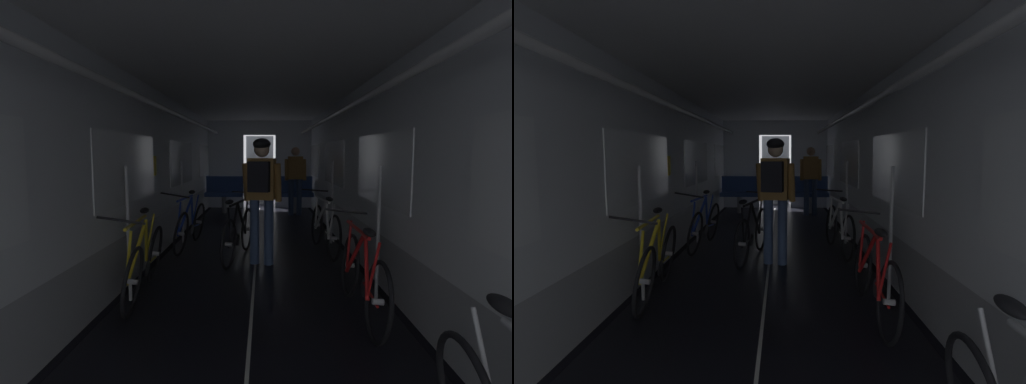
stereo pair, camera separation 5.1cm
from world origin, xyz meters
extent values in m
cube|color=black|center=(-1.41, 3.25, 0.00)|extent=(0.08, 11.50, 0.01)
cube|color=black|center=(1.41, 3.25, 0.00)|extent=(0.08, 11.50, 0.01)
cube|color=beige|center=(0.00, 3.25, 0.00)|extent=(0.03, 11.27, 0.00)
cube|color=#9EA0A5|center=(-1.51, 3.25, 0.30)|extent=(0.12, 11.50, 0.60)
cube|color=silver|center=(-1.51, 3.25, 1.53)|extent=(0.12, 11.50, 1.85)
cube|color=white|center=(-1.45, 2.67, 1.35)|extent=(0.02, 1.90, 0.80)
cube|color=white|center=(-1.45, 5.55, 1.35)|extent=(0.02, 1.90, 0.80)
cube|color=white|center=(-1.45, 8.42, 1.35)|extent=(0.02, 1.90, 0.80)
cube|color=yellow|center=(-1.45, 3.69, 1.35)|extent=(0.01, 0.20, 0.28)
cylinder|color=white|center=(-1.17, 3.25, 2.10)|extent=(0.07, 11.04, 0.07)
cylinder|color=#B7BABF|center=(-1.27, 2.10, 0.70)|extent=(0.04, 0.04, 1.40)
cylinder|color=#B7BABF|center=(-1.27, 4.70, 0.70)|extent=(0.04, 0.04, 1.40)
cube|color=#9EA0A5|center=(1.51, 3.25, 0.30)|extent=(0.12, 11.50, 0.60)
cube|color=silver|center=(1.51, 3.25, 1.53)|extent=(0.12, 11.50, 1.85)
cube|color=white|center=(1.45, 2.67, 1.35)|extent=(0.02, 1.90, 0.80)
cube|color=white|center=(1.45, 5.55, 1.35)|extent=(0.02, 1.90, 0.80)
cube|color=white|center=(1.45, 8.42, 1.35)|extent=(0.02, 1.90, 0.80)
cube|color=yellow|center=(1.45, 3.11, 1.35)|extent=(0.01, 0.20, 0.28)
cylinder|color=white|center=(1.17, 3.25, 2.10)|extent=(0.07, 11.04, 0.07)
cylinder|color=#B7BABF|center=(1.27, 2.10, 0.70)|extent=(0.04, 0.04, 1.40)
cylinder|color=#B7BABF|center=(1.27, 4.70, 0.70)|extent=(0.04, 0.04, 1.40)
cube|color=silver|center=(-0.95, 9.06, 1.23)|extent=(1.00, 0.12, 2.45)
cube|color=silver|center=(0.95, 9.06, 1.23)|extent=(1.00, 0.12, 2.45)
cube|color=silver|center=(0.00, 9.06, 2.25)|extent=(0.90, 0.12, 0.40)
cube|color=#4C4F54|center=(0.00, 9.76, 1.03)|extent=(0.81, 0.04, 2.05)
cube|color=white|center=(0.00, 3.25, 2.51)|extent=(3.14, 11.62, 0.12)
cylinder|color=gray|center=(-0.90, 8.00, 0.22)|extent=(0.12, 0.12, 0.44)
cube|color=#2D4784|center=(-0.90, 8.00, 0.49)|extent=(0.96, 0.44, 0.10)
cube|color=#2D4784|center=(-0.90, 8.19, 0.74)|extent=(0.96, 0.08, 0.40)
torus|color=gray|center=(-1.33, 8.22, 0.94)|extent=(0.14, 0.14, 0.02)
cylinder|color=gray|center=(0.90, 8.00, 0.22)|extent=(0.12, 0.12, 0.44)
cube|color=#2D4784|center=(0.90, 8.00, 0.49)|extent=(0.96, 0.44, 0.10)
cube|color=#2D4784|center=(0.90, 8.19, 0.74)|extent=(0.96, 0.08, 0.40)
torus|color=gray|center=(0.47, 8.22, 0.94)|extent=(0.14, 0.14, 0.02)
cylinder|color=#ADAFB5|center=(1.11, -0.06, 0.57)|extent=(0.08, 0.17, 0.49)
ellipsoid|color=black|center=(1.14, -0.11, 0.87)|extent=(0.11, 0.25, 0.07)
torus|color=black|center=(-1.19, 2.73, 0.33)|extent=(0.19, 0.68, 0.67)
cylinder|color=#B2B2B7|center=(-1.19, 2.73, 0.33)|extent=(0.10, 0.06, 0.06)
torus|color=black|center=(-1.11, 1.71, 0.33)|extent=(0.19, 0.68, 0.67)
cylinder|color=#B2B2B7|center=(-1.11, 1.71, 0.33)|extent=(0.10, 0.06, 0.06)
cylinder|color=yellow|center=(-1.16, 2.02, 0.55)|extent=(0.09, 0.55, 0.56)
cylinder|color=yellow|center=(-1.20, 2.43, 0.55)|extent=(0.14, 0.34, 0.55)
cylinder|color=yellow|center=(-1.21, 2.18, 0.81)|extent=(0.10, 0.82, 0.04)
cylinder|color=yellow|center=(-1.22, 2.66, 0.57)|extent=(0.09, 0.17, 0.49)
cylinder|color=yellow|center=(-1.16, 2.51, 0.31)|extent=(0.07, 0.45, 0.07)
cylinder|color=yellow|center=(-1.14, 1.74, 0.57)|extent=(0.11, 0.08, 0.49)
cylinder|color=black|center=(-1.14, 2.28, 0.29)|extent=(0.05, 0.17, 0.17)
ellipsoid|color=black|center=(-1.26, 2.60, 0.87)|extent=(0.12, 0.25, 0.07)
cylinder|color=black|center=(-1.19, 1.72, 0.91)|extent=(0.44, 0.06, 0.09)
torus|color=black|center=(-1.02, 4.86, 0.33)|extent=(0.19, 0.68, 0.67)
cylinder|color=#B2B2B7|center=(-1.02, 4.86, 0.33)|extent=(0.10, 0.06, 0.06)
torus|color=black|center=(-1.11, 3.84, 0.33)|extent=(0.19, 0.68, 0.67)
cylinder|color=#B2B2B7|center=(-1.11, 3.84, 0.33)|extent=(0.10, 0.06, 0.06)
cylinder|color=#2342B7|center=(-1.12, 4.16, 0.55)|extent=(0.16, 0.53, 0.56)
cylinder|color=#2342B7|center=(-1.08, 4.57, 0.55)|extent=(0.09, 0.35, 0.55)
cylinder|color=#2342B7|center=(-1.14, 4.32, 0.81)|extent=(0.11, 0.82, 0.04)
cylinder|color=#2342B7|center=(-1.06, 4.79, 0.57)|extent=(0.11, 0.16, 0.49)
cylinder|color=#2342B7|center=(-1.04, 4.63, 0.31)|extent=(0.06, 0.45, 0.07)
cylinder|color=#2342B7|center=(-1.14, 3.88, 0.57)|extent=(0.10, 0.10, 0.49)
cylinder|color=black|center=(-1.05, 4.41, 0.29)|extent=(0.05, 0.17, 0.17)
ellipsoid|color=black|center=(-1.11, 4.75, 0.87)|extent=(0.12, 0.25, 0.07)
cylinder|color=black|center=(-1.20, 3.86, 0.91)|extent=(0.44, 0.06, 0.09)
torus|color=black|center=(1.11, 3.59, 0.33)|extent=(0.15, 0.68, 0.67)
cylinder|color=#B2B2B7|center=(1.11, 3.59, 0.33)|extent=(0.10, 0.06, 0.06)
torus|color=black|center=(1.01, 4.61, 0.33)|extent=(0.15, 0.68, 0.67)
cylinder|color=#B2B2B7|center=(1.01, 4.61, 0.33)|extent=(0.10, 0.06, 0.06)
cylinder|color=silver|center=(1.02, 4.29, 0.55)|extent=(0.13, 0.54, 0.56)
cylinder|color=silver|center=(1.06, 3.88, 0.55)|extent=(0.05, 0.35, 0.55)
cylinder|color=silver|center=(1.02, 4.14, 0.82)|extent=(0.11, 0.82, 0.04)
cylinder|color=silver|center=(1.08, 3.66, 0.58)|extent=(0.07, 0.16, 0.49)
cylinder|color=silver|center=(1.09, 3.82, 0.31)|extent=(0.06, 0.45, 0.07)
cylinder|color=silver|center=(1.00, 4.58, 0.58)|extent=(0.06, 0.09, 0.49)
cylinder|color=black|center=(1.07, 4.04, 0.29)|extent=(0.04, 0.17, 0.17)
ellipsoid|color=black|center=(1.05, 3.71, 0.88)|extent=(0.12, 0.25, 0.07)
cylinder|color=black|center=(0.97, 4.59, 0.92)|extent=(0.44, 0.07, 0.06)
torus|color=black|center=(1.03, 1.27, 0.33)|extent=(0.10, 0.67, 0.67)
cylinder|color=#B2B2B7|center=(1.03, 1.27, 0.33)|extent=(0.09, 0.05, 0.06)
torus|color=black|center=(1.04, 2.29, 0.33)|extent=(0.10, 0.67, 0.67)
cylinder|color=#B2B2B7|center=(1.04, 2.29, 0.33)|extent=(0.09, 0.05, 0.06)
cylinder|color=red|center=(1.02, 1.98, 0.55)|extent=(0.09, 0.54, 0.56)
cylinder|color=red|center=(1.01, 1.57, 0.55)|extent=(0.09, 0.34, 0.55)
cylinder|color=red|center=(0.99, 1.82, 0.82)|extent=(0.04, 0.82, 0.04)
cylinder|color=red|center=(1.01, 1.34, 0.57)|extent=(0.07, 0.16, 0.49)
cylinder|color=red|center=(1.04, 1.50, 0.31)|extent=(0.03, 0.45, 0.07)
cylinder|color=red|center=(1.02, 2.26, 0.57)|extent=(0.07, 0.09, 0.49)
cylinder|color=black|center=(1.04, 1.72, 0.29)|extent=(0.03, 0.17, 0.17)
ellipsoid|color=black|center=(0.98, 1.39, 0.88)|extent=(0.10, 0.24, 0.07)
cylinder|color=black|center=(0.99, 2.28, 0.92)|extent=(0.44, 0.03, 0.07)
cylinder|color=#384C75|center=(-0.01, 3.47, 0.45)|extent=(0.13, 0.13, 0.90)
cylinder|color=#384C75|center=(0.19, 3.43, 0.45)|extent=(0.13, 0.13, 0.90)
cube|color=olive|center=(0.09, 3.45, 1.18)|extent=(0.40, 0.29, 0.56)
cylinder|color=olive|center=(-0.12, 3.52, 1.13)|extent=(0.13, 0.21, 0.53)
cylinder|color=olive|center=(0.31, 3.43, 1.13)|extent=(0.13, 0.21, 0.53)
sphere|color=beige|center=(0.09, 3.45, 1.58)|extent=(0.21, 0.21, 0.21)
ellipsoid|color=black|center=(0.09, 3.45, 1.65)|extent=(0.29, 0.32, 0.16)
cube|color=black|center=(0.05, 3.28, 1.22)|extent=(0.31, 0.21, 0.40)
torus|color=black|center=(-0.35, 3.20, 0.33)|extent=(0.19, 0.67, 0.67)
cylinder|color=#B2B2B7|center=(-0.35, 3.20, 0.33)|extent=(0.10, 0.07, 0.05)
torus|color=black|center=(-0.14, 4.20, 0.33)|extent=(0.19, 0.67, 0.67)
cylinder|color=#B2B2B7|center=(-0.14, 4.20, 0.33)|extent=(0.10, 0.07, 0.05)
cylinder|color=black|center=(-0.21, 3.90, 0.55)|extent=(0.13, 0.54, 0.56)
cylinder|color=black|center=(-0.30, 3.49, 0.55)|extent=(0.12, 0.34, 0.55)
cylinder|color=black|center=(-0.25, 3.75, 0.82)|extent=(0.20, 0.81, 0.04)
cylinder|color=black|center=(-0.34, 3.27, 0.58)|extent=(0.04, 0.17, 0.49)
cylinder|color=black|center=(-0.30, 3.42, 0.31)|extent=(0.12, 0.45, 0.07)
cylinder|color=black|center=(-0.16, 4.18, 0.58)|extent=(0.06, 0.09, 0.49)
cylinder|color=black|center=(-0.25, 3.64, 0.29)|extent=(0.05, 0.17, 0.17)
ellipsoid|color=black|center=(-0.34, 3.33, 0.88)|extent=(0.14, 0.25, 0.06)
cylinder|color=black|center=(-0.16, 4.20, 0.92)|extent=(0.44, 0.11, 0.04)
cylinder|color=#384C75|center=(1.00, 7.70, 0.45)|extent=(0.13, 0.13, 0.90)
cylinder|color=#384C75|center=(0.80, 7.70, 0.45)|extent=(0.13, 0.13, 0.90)
cube|color=olive|center=(0.90, 7.70, 1.18)|extent=(0.36, 0.22, 0.56)
cylinder|color=olive|center=(1.12, 7.68, 1.13)|extent=(0.09, 0.20, 0.53)
cylinder|color=olive|center=(0.68, 7.68, 1.13)|extent=(0.09, 0.20, 0.53)
sphere|color=tan|center=(0.90, 7.70, 1.58)|extent=(0.21, 0.21, 0.21)
camera|label=1|loc=(0.11, -1.70, 1.52)|focal=26.67mm
camera|label=2|loc=(0.16, -1.70, 1.52)|focal=26.67mm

